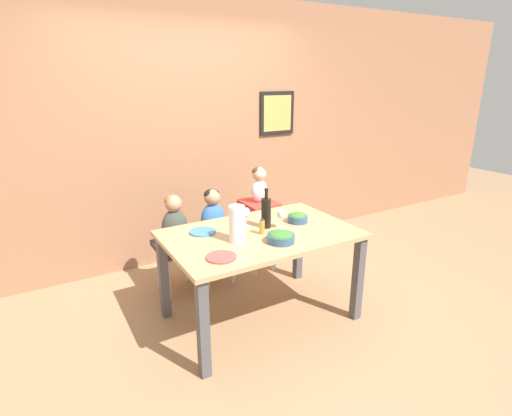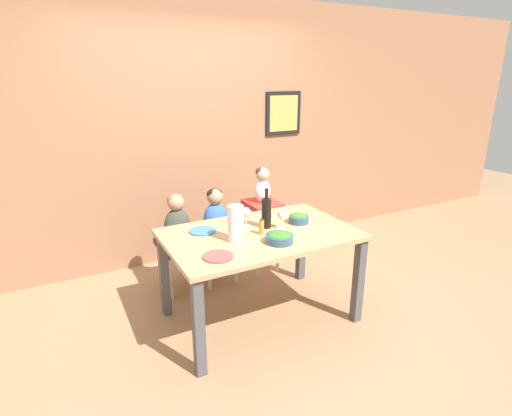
{
  "view_description": "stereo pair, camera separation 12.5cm",
  "coord_description": "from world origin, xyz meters",
  "views": [
    {
      "loc": [
        -1.49,
        -2.48,
        1.92
      ],
      "look_at": [
        0.0,
        0.07,
        0.94
      ],
      "focal_mm": 28.0,
      "sensor_mm": 36.0,
      "label": 1
    },
    {
      "loc": [
        -1.38,
        -2.55,
        1.92
      ],
      "look_at": [
        0.0,
        0.07,
        0.94
      ],
      "focal_mm": 28.0,
      "sensor_mm": 36.0,
      "label": 2
    }
  ],
  "objects": [
    {
      "name": "ground_plane",
      "position": [
        0.0,
        0.0,
        0.0
      ],
      "size": [
        14.0,
        14.0,
        0.0
      ],
      "primitive_type": "plane",
      "color": "#9E7A56"
    },
    {
      "name": "wall_back",
      "position": [
        0.0,
        1.47,
        1.35
      ],
      "size": [
        10.0,
        0.09,
        2.7
      ],
      "color": "#9E6B4C",
      "rests_on": "ground_plane"
    },
    {
      "name": "dining_table",
      "position": [
        0.0,
        0.0,
        0.65
      ],
      "size": [
        1.47,
        0.94,
        0.76
      ],
      "color": "tan",
      "rests_on": "ground_plane"
    },
    {
      "name": "chair_far_left",
      "position": [
        -0.44,
        0.76,
        0.39
      ],
      "size": [
        0.36,
        0.43,
        0.47
      ],
      "color": "silver",
      "rests_on": "ground_plane"
    },
    {
      "name": "chair_far_center",
      "position": [
        -0.07,
        0.76,
        0.39
      ],
      "size": [
        0.36,
        0.43,
        0.47
      ],
      "color": "silver",
      "rests_on": "ground_plane"
    },
    {
      "name": "chair_right_highchair",
      "position": [
        0.44,
        0.76,
        0.57
      ],
      "size": [
        0.31,
        0.37,
        0.73
      ],
      "color": "silver",
      "rests_on": "ground_plane"
    },
    {
      "name": "person_child_left",
      "position": [
        -0.44,
        0.76,
        0.71
      ],
      "size": [
        0.24,
        0.16,
        0.46
      ],
      "color": "#3D4238",
      "rests_on": "chair_far_left"
    },
    {
      "name": "person_child_center",
      "position": [
        -0.07,
        0.76,
        0.71
      ],
      "size": [
        0.24,
        0.16,
        0.46
      ],
      "color": "#3366B2",
      "rests_on": "chair_far_center"
    },
    {
      "name": "person_baby_right",
      "position": [
        0.44,
        0.76,
        0.94
      ],
      "size": [
        0.17,
        0.14,
        0.35
      ],
      "color": "silver",
      "rests_on": "chair_right_highchair"
    },
    {
      "name": "wine_bottle",
      "position": [
        0.1,
        0.07,
        0.89
      ],
      "size": [
        0.08,
        0.08,
        0.32
      ],
      "color": "black",
      "rests_on": "dining_table"
    },
    {
      "name": "paper_towel_roll",
      "position": [
        -0.24,
        -0.06,
        0.89
      ],
      "size": [
        0.12,
        0.12,
        0.27
      ],
      "color": "white",
      "rests_on": "dining_table"
    },
    {
      "name": "wine_glass_near",
      "position": [
        0.19,
        -0.01,
        0.87
      ],
      "size": [
        0.07,
        0.07,
        0.16
      ],
      "color": "white",
      "rests_on": "dining_table"
    },
    {
      "name": "wine_glass_far",
      "position": [
        -0.04,
        0.17,
        0.87
      ],
      "size": [
        0.07,
        0.07,
        0.16
      ],
      "color": "white",
      "rests_on": "dining_table"
    },
    {
      "name": "salad_bowl_large",
      "position": [
        0.03,
        -0.24,
        0.8
      ],
      "size": [
        0.21,
        0.21,
        0.08
      ],
      "color": "#335675",
      "rests_on": "dining_table"
    },
    {
      "name": "salad_bowl_small",
      "position": [
        0.39,
        0.05,
        0.8
      ],
      "size": [
        0.17,
        0.17,
        0.08
      ],
      "color": "#335675",
      "rests_on": "dining_table"
    },
    {
      "name": "dinner_plate_front_left",
      "position": [
        -0.47,
        -0.26,
        0.76
      ],
      "size": [
        0.21,
        0.21,
        0.01
      ],
      "color": "#D14C47",
      "rests_on": "dining_table"
    },
    {
      "name": "dinner_plate_back_left",
      "position": [
        -0.39,
        0.23,
        0.76
      ],
      "size": [
        0.21,
        0.21,
        0.01
      ],
      "color": "teal",
      "rests_on": "dining_table"
    },
    {
      "name": "condiment_bottle_hot_sauce",
      "position": [
        -0.01,
        -0.03,
        0.82
      ],
      "size": [
        0.04,
        0.04,
        0.13
      ],
      "color": "#BC8E33",
      "rests_on": "dining_table"
    }
  ]
}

